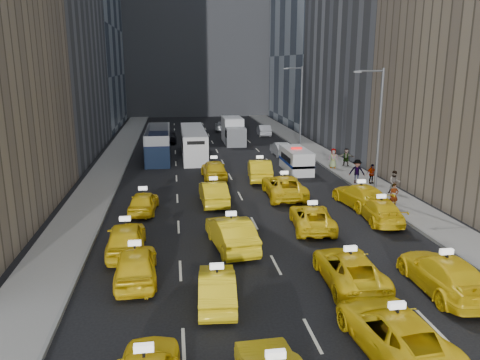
% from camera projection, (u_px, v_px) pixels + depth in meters
% --- Properties ---
extents(ground, '(160.00, 160.00, 0.00)m').
position_uv_depth(ground, '(286.00, 284.00, 20.26)').
color(ground, black).
rests_on(ground, ground).
extents(sidewalk_west, '(3.00, 90.00, 0.15)m').
position_uv_depth(sidewalk_west, '(110.00, 167.00, 42.82)').
color(sidewalk_west, gray).
rests_on(sidewalk_west, ground).
extents(sidewalk_east, '(3.00, 90.00, 0.15)m').
position_uv_depth(sidewalk_east, '(330.00, 160.00, 45.69)').
color(sidewalk_east, gray).
rests_on(sidewalk_east, ground).
extents(curb_west, '(0.15, 90.00, 0.18)m').
position_uv_depth(curb_west, '(126.00, 166.00, 43.01)').
color(curb_west, slate).
rests_on(curb_west, ground).
extents(curb_east, '(0.15, 90.00, 0.18)m').
position_uv_depth(curb_east, '(316.00, 161.00, 45.48)').
color(curb_east, slate).
rests_on(curb_east, ground).
extents(building_backdrop, '(30.00, 12.00, 40.00)m').
position_uv_depth(building_backdrop, '(195.00, 2.00, 84.57)').
color(building_backdrop, slate).
rests_on(building_backdrop, ground).
extents(streetlight_near, '(2.15, 0.22, 9.00)m').
position_uv_depth(streetlight_near, '(378.00, 129.00, 31.84)').
color(streetlight_near, '#595B60').
rests_on(streetlight_near, ground).
extents(streetlight_far, '(2.15, 0.22, 9.00)m').
position_uv_depth(streetlight_far, '(300.00, 105.00, 51.05)').
color(streetlight_far, '#595B60').
rests_on(streetlight_far, ground).
extents(taxi_2, '(2.83, 5.41, 1.45)m').
position_uv_depth(taxi_2, '(395.00, 331.00, 15.36)').
color(taxi_2, yellow).
rests_on(taxi_2, ground).
extents(taxi_4, '(1.99, 4.57, 1.53)m').
position_uv_depth(taxi_4, '(136.00, 264.00, 20.41)').
color(taxi_4, yellow).
rests_on(taxi_4, ground).
extents(taxi_5, '(1.72, 4.19, 1.35)m').
position_uv_depth(taxi_5, '(217.00, 287.00, 18.51)').
color(taxi_5, yellow).
rests_on(taxi_5, ground).
extents(taxi_6, '(2.50, 5.07, 1.38)m').
position_uv_depth(taxi_6, '(349.00, 268.00, 20.18)').
color(taxi_6, yellow).
rests_on(taxi_6, ground).
extents(taxi_7, '(2.28, 5.37, 1.54)m').
position_uv_depth(taxi_7, '(444.00, 274.00, 19.46)').
color(taxi_7, yellow).
rests_on(taxi_7, ground).
extents(taxi_8, '(2.05, 4.75, 1.60)m').
position_uv_depth(taxi_8, '(126.00, 238.00, 23.38)').
color(taxi_8, yellow).
rests_on(taxi_8, ground).
extents(taxi_9, '(2.41, 5.18, 1.64)m').
position_uv_depth(taxi_9, '(231.00, 233.00, 24.03)').
color(taxi_9, yellow).
rests_on(taxi_9, ground).
extents(taxi_10, '(2.81, 5.05, 1.34)m').
position_uv_depth(taxi_10, '(312.00, 217.00, 26.93)').
color(taxi_10, yellow).
rests_on(taxi_10, ground).
extents(taxi_11, '(2.43, 4.88, 1.36)m').
position_uv_depth(taxi_11, '(380.00, 211.00, 28.11)').
color(taxi_11, yellow).
rests_on(taxi_11, ground).
extents(taxi_12, '(1.97, 4.17, 1.38)m').
position_uv_depth(taxi_12, '(144.00, 202.00, 29.83)').
color(taxi_12, yellow).
rests_on(taxi_12, ground).
extents(taxi_13, '(1.80, 4.77, 1.56)m').
position_uv_depth(taxi_13, '(214.00, 192.00, 31.70)').
color(taxi_13, yellow).
rests_on(taxi_13, ground).
extents(taxi_14, '(2.80, 5.71, 1.56)m').
position_uv_depth(taxi_14, '(284.00, 186.00, 33.29)').
color(taxi_14, yellow).
rests_on(taxi_14, ground).
extents(taxi_15, '(2.72, 5.42, 1.51)m').
position_uv_depth(taxi_15, '(360.00, 195.00, 31.07)').
color(taxi_15, yellow).
rests_on(taxi_15, ground).
extents(taxi_16, '(2.02, 4.75, 1.60)m').
position_uv_depth(taxi_16, '(214.00, 169.00, 38.54)').
color(taxi_16, yellow).
rests_on(taxi_16, ground).
extents(taxi_17, '(2.30, 5.24, 1.67)m').
position_uv_depth(taxi_17, '(260.00, 170.00, 38.25)').
color(taxi_17, yellow).
rests_on(taxi_17, ground).
extents(nypd_van, '(2.29, 5.14, 2.15)m').
position_uv_depth(nypd_van, '(296.00, 161.00, 41.17)').
color(nypd_van, silver).
rests_on(nypd_van, ground).
extents(double_decker, '(2.69, 10.24, 2.95)m').
position_uv_depth(double_decker, '(158.00, 144.00, 46.75)').
color(double_decker, black).
rests_on(double_decker, ground).
extents(city_bus, '(3.08, 11.13, 2.84)m').
position_uv_depth(city_bus, '(193.00, 143.00, 47.57)').
color(city_bus, silver).
rests_on(city_bus, ground).
extents(box_truck, '(3.04, 6.76, 2.99)m').
position_uv_depth(box_truck, '(233.00, 131.00, 55.72)').
color(box_truck, white).
rests_on(box_truck, ground).
extents(misc_car_0, '(1.52, 4.21, 1.38)m').
position_uv_depth(misc_car_0, '(281.00, 149.00, 48.46)').
color(misc_car_0, '#ACAFB4').
rests_on(misc_car_0, ground).
extents(misc_car_1, '(2.61, 5.42, 1.49)m').
position_uv_depth(misc_car_1, '(166.00, 136.00, 56.61)').
color(misc_car_1, black).
rests_on(misc_car_1, ground).
extents(misc_car_2, '(2.38, 4.95, 1.39)m').
position_uv_depth(misc_car_2, '(222.00, 126.00, 66.28)').
color(misc_car_2, slate).
rests_on(misc_car_2, ground).
extents(misc_car_3, '(1.83, 4.00, 1.33)m').
position_uv_depth(misc_car_3, '(195.00, 131.00, 61.32)').
color(misc_car_3, black).
rests_on(misc_car_3, ground).
extents(misc_car_4, '(1.77, 4.41, 1.43)m').
position_uv_depth(misc_car_4, '(264.00, 130.00, 61.80)').
color(misc_car_4, '#B0B2B9').
rests_on(misc_car_4, ground).
extents(pedestrian_0, '(0.62, 0.44, 1.63)m').
position_uv_depth(pedestrian_0, '(394.00, 196.00, 30.25)').
color(pedestrian_0, gray).
rests_on(pedestrian_0, sidewalk_east).
extents(pedestrian_1, '(0.93, 0.75, 1.68)m').
position_uv_depth(pedestrian_1, '(394.00, 182.00, 33.57)').
color(pedestrian_1, gray).
rests_on(pedestrian_1, sidewalk_east).
extents(pedestrian_2, '(1.31, 0.88, 1.88)m').
position_uv_depth(pedestrian_2, '(357.00, 171.00, 36.50)').
color(pedestrian_2, gray).
rests_on(pedestrian_2, sidewalk_east).
extents(pedestrian_3, '(0.98, 0.59, 1.55)m').
position_uv_depth(pedestrian_3, '(372.00, 174.00, 36.41)').
color(pedestrian_3, gray).
rests_on(pedestrian_3, sidewalk_east).
extents(pedestrian_4, '(0.94, 0.62, 1.77)m').
position_uv_depth(pedestrian_4, '(333.00, 158.00, 41.85)').
color(pedestrian_4, gray).
rests_on(pedestrian_4, sidewalk_east).
extents(pedestrian_5, '(1.55, 0.96, 1.62)m').
position_uv_depth(pedestrian_5, '(346.00, 157.00, 42.79)').
color(pedestrian_5, gray).
rests_on(pedestrian_5, sidewalk_east).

